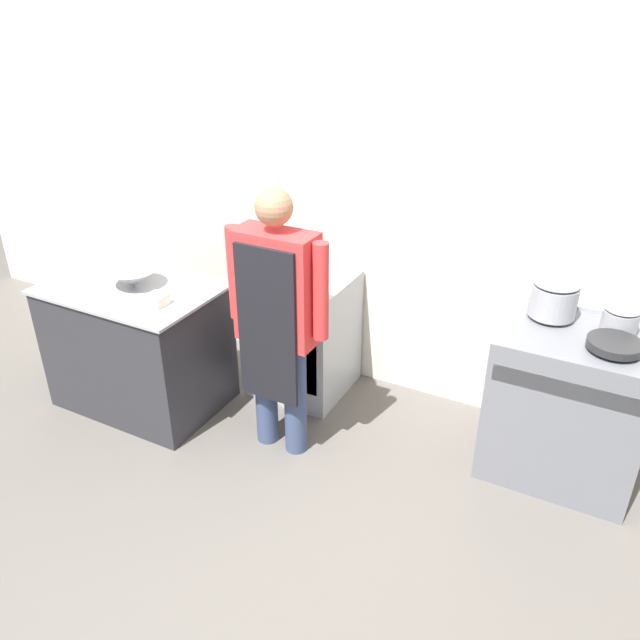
{
  "coord_description": "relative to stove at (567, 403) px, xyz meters",
  "views": [
    {
      "loc": [
        1.55,
        -1.69,
        2.6
      ],
      "look_at": [
        0.08,
        1.12,
        0.93
      ],
      "focal_mm": 35.0,
      "sensor_mm": 36.0,
      "label": 1
    }
  ],
  "objects": [
    {
      "name": "fridge_unit",
      "position": [
        -1.8,
        0.06,
        -0.03
      ],
      "size": [
        0.65,
        0.62,
        0.88
      ],
      "color": "#A8ADB2",
      "rests_on": "ground_plane"
    },
    {
      "name": "wall_back",
      "position": [
        -1.44,
        0.42,
        0.88
      ],
      "size": [
        8.0,
        0.05,
        2.7
      ],
      "color": "silver",
      "rests_on": "ground_plane"
    },
    {
      "name": "stove",
      "position": [
        0.0,
        0.0,
        0.0
      ],
      "size": [
        0.84,
        0.68,
        0.95
      ],
      "color": "slate",
      "rests_on": "ground_plane"
    },
    {
      "name": "ground_plane",
      "position": [
        -1.44,
        -1.64,
        -0.47
      ],
      "size": [
        14.0,
        14.0,
        0.0
      ],
      "primitive_type": "plane",
      "color": "#5B5651"
    },
    {
      "name": "plastic_tub",
      "position": [
        -2.38,
        -0.75,
        0.46
      ],
      "size": [
        0.12,
        0.12,
        0.07
      ],
      "color": "silver",
      "rests_on": "prep_counter"
    },
    {
      "name": "stock_pot",
      "position": [
        -0.19,
        0.12,
        0.6
      ],
      "size": [
        0.26,
        0.26,
        0.22
      ],
      "color": "#9EA0A8",
      "rests_on": "stove"
    },
    {
      "name": "mixing_bowl",
      "position": [
        -2.7,
        -0.6,
        0.48
      ],
      "size": [
        0.34,
        0.34,
        0.12
      ],
      "color": "#9EA0A8",
      "rests_on": "prep_counter"
    },
    {
      "name": "saute_pan",
      "position": [
        0.17,
        -0.12,
        0.5
      ],
      "size": [
        0.28,
        0.28,
        0.04
      ],
      "color": "#262628",
      "rests_on": "stove"
    },
    {
      "name": "sauce_pot",
      "position": [
        0.17,
        0.12,
        0.55
      ],
      "size": [
        0.19,
        0.19,
        0.14
      ],
      "color": "#9EA0A8",
      "rests_on": "stove"
    },
    {
      "name": "prep_counter",
      "position": [
        -2.72,
        -0.62,
        -0.02
      ],
      "size": [
        1.15,
        0.77,
        0.89
      ],
      "color": "#2D2D33",
      "rests_on": "ground_plane"
    },
    {
      "name": "person_cook",
      "position": [
        -1.6,
        -0.6,
        0.5
      ],
      "size": [
        0.66,
        0.24,
        1.69
      ],
      "color": "#38476B",
      "rests_on": "ground_plane"
    }
  ]
}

